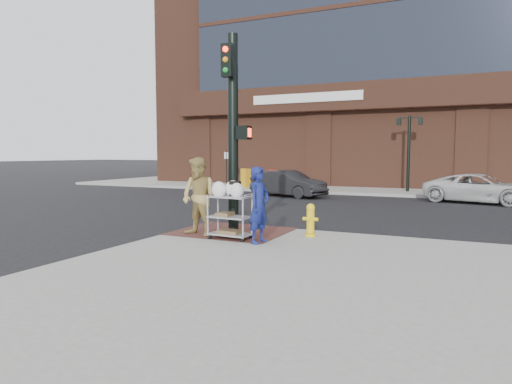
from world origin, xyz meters
The scene contains 13 objects.
ground centered at (0.00, 0.00, 0.00)m, with size 220.00×220.00×0.00m, color black.
brick_curb_ramp centered at (-0.60, 0.90, 0.16)m, with size 2.80×2.40×0.01m, color #562D28.
lamp_post centered at (2.00, 16.00, 2.62)m, with size 1.32×0.22×4.00m.
parking_sign centered at (-8.50, 15.00, 1.25)m, with size 0.05×0.05×2.20m, color black.
traffic_signal_pole centered at (-0.48, 0.77, 2.83)m, with size 0.61×0.51×5.00m.
woman_blue centered at (0.69, -0.20, 1.02)m, with size 0.63×0.42×1.74m, color navy.
pedestrian_tan centered at (-1.05, 0.03, 1.12)m, with size 0.94×0.73×1.94m, color tan.
sedan_dark centered at (-3.30, 11.95, 0.66)m, with size 1.40×4.02×1.33m, color black.
minivan_white centered at (5.44, 12.70, 0.64)m, with size 2.13×4.62×1.28m, color silver.
utility_cart centered at (-0.15, -0.04, 0.78)m, with size 1.04×0.64×1.39m.
fire_hydrant centered at (1.47, 1.10, 0.56)m, with size 0.38×0.27×0.81m.
newsbox_red centered at (-5.34, 14.90, 0.69)m, with size 0.46×0.41×1.09m, color red.
newsbox_yellow centered at (-7.12, 14.88, 0.71)m, with size 0.47×0.43×1.12m, color orange.
Camera 1 is at (4.95, -9.48, 2.19)m, focal length 32.00 mm.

